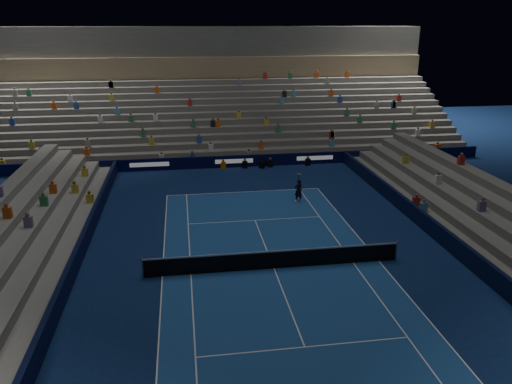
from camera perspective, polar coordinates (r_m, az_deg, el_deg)
name	(u,v)px	position (r m, az deg, el deg)	size (l,w,h in m)	color
ground	(274,268)	(25.04, 2.07, -8.78)	(90.00, 90.00, 0.00)	#0C1D48
court_surface	(274,268)	(25.04, 2.07, -8.77)	(10.97, 23.77, 0.01)	navy
sponsor_barrier_far	(234,161)	(41.99, -2.55, 3.55)	(44.00, 0.25, 1.00)	black
sponsor_barrier_east	(456,247)	(28.12, 22.01, -5.87)	(0.25, 37.00, 1.00)	black
sponsor_barrier_west	(70,273)	(25.07, -20.55, -8.76)	(0.25, 37.00, 1.00)	black
grandstand_main	(223,109)	(50.52, -3.76, 9.50)	(44.00, 15.20, 11.20)	#61605C
tennis_net	(274,259)	(24.81, 2.09, -7.74)	(12.90, 0.10, 1.10)	#B2B2B7
tennis_player	(298,191)	(33.80, 4.90, 0.17)	(0.58, 0.38, 1.59)	black
broadcast_camera	(262,165)	(41.76, 0.72, 3.17)	(0.57, 0.93, 0.55)	black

